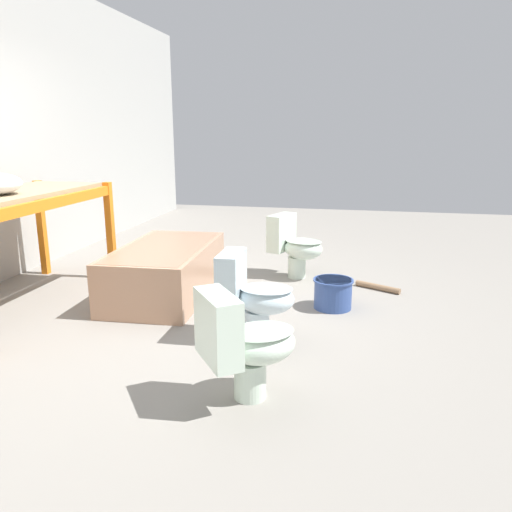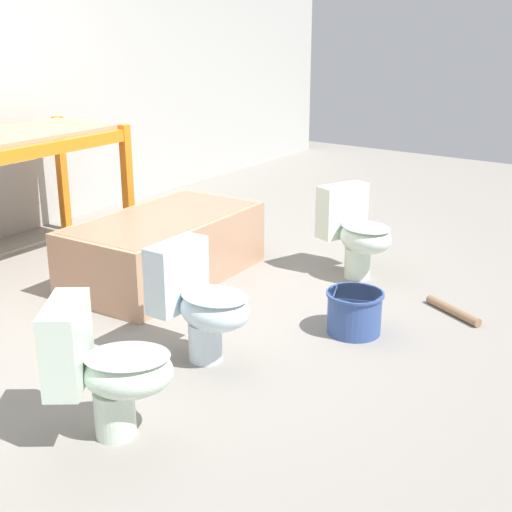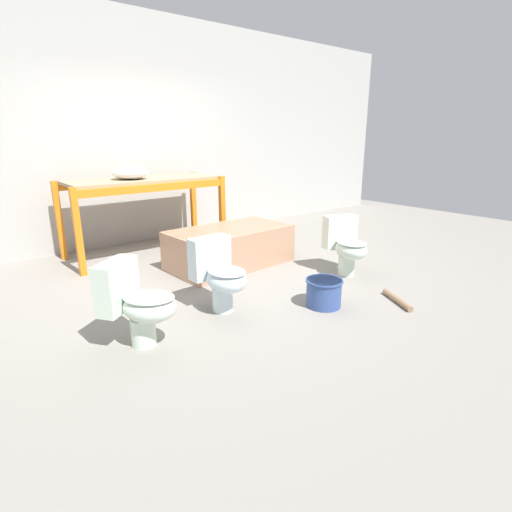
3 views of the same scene
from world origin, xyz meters
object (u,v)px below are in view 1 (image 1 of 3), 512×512
bathtub_main (165,267)px  bucket_white (333,293)px  toilet_near (295,245)px  toilet_extra (253,294)px  toilet_far (245,342)px

bathtub_main → bucket_white: bathtub_main is taller
toilet_near → toilet_extra: bearing=-162.6°
bathtub_main → toilet_extra: 1.33m
toilet_near → bathtub_main: bearing=147.5°
bathtub_main → bucket_white: 1.57m
bathtub_main → bucket_white: (-0.04, -1.57, -0.13)m
toilet_near → bucket_white: (-0.88, -0.46, -0.21)m
toilet_extra → bucket_white: 0.99m
toilet_near → toilet_far: (-2.53, -0.06, 0.00)m
toilet_near → bucket_white: size_ratio=1.88×
bathtub_main → toilet_far: size_ratio=2.30×
toilet_extra → toilet_near: bearing=-3.9°
toilet_far → bucket_white: size_ratio=1.88×
toilet_near → toilet_extra: (-1.68, 0.08, 0.00)m
bathtub_main → toilet_near: toilet_near is taller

